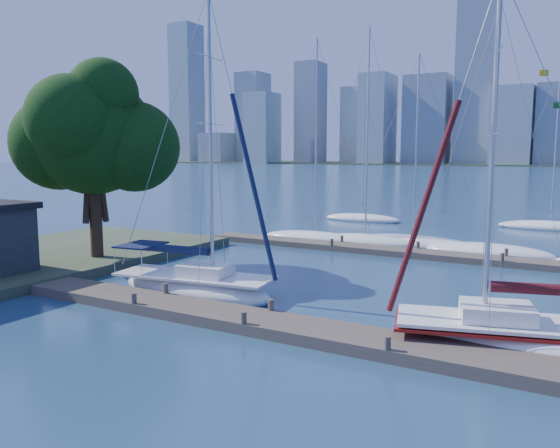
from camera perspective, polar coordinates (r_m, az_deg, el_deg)
The scene contains 13 objects.
ground at distance 19.53m, azimuth -2.32°, elevation -10.76°, with size 700.00×700.00×0.00m, color navy.
near_dock at distance 19.47m, azimuth -2.32°, elevation -10.21°, with size 26.00×2.00×0.40m, color #453C32.
far_dock at distance 33.22m, azimuth 15.49°, elevation -3.13°, with size 30.00×1.80×0.36m, color #453C32.
shore at distance 33.24m, azimuth -25.11°, elevation -3.43°, with size 12.00×22.00×0.50m, color #38472D.
tree at distance 30.93m, azimuth -19.03°, elevation 9.12°, with size 8.52×7.75×10.90m.
sailboat_navy at distance 23.86m, azimuth -8.92°, elevation -4.74°, with size 7.82×3.49×13.06m.
sailboat_maroon at distance 18.67m, azimuth 23.26°, elevation -9.15°, with size 8.05×4.47×11.88m.
bg_boat_0 at distance 38.03m, azimuth 3.71°, elevation -1.45°, with size 8.02×2.76×14.07m.
bg_boat_1 at distance 36.86m, azimuth 8.90°, elevation -1.76°, with size 6.90×2.69×14.45m.
bg_boat_2 at distance 36.82m, azimuth 13.76°, elevation -1.94°, with size 8.96×3.66×12.68m.
bg_boat_3 at distance 34.66m, azimuth 20.98°, elevation -2.72°, with size 7.74×3.85×14.96m.
bg_boat_6 at distance 50.05m, azimuth 8.60°, elevation 0.57°, with size 7.27×2.73×11.23m.
bg_boat_7 at distance 48.91m, azimuth 26.42°, elevation -0.25°, with size 7.94×2.32×12.92m.
Camera 1 is at (9.82, -15.75, 6.07)m, focal length 35.00 mm.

